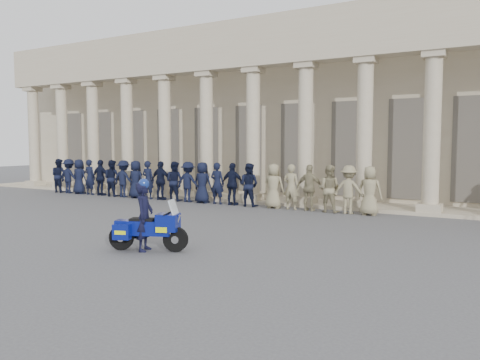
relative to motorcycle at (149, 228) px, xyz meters
name	(u,v)px	position (x,y,z in m)	size (l,w,h in m)	color
ground	(170,234)	(-0.97, 2.13, -0.59)	(90.00, 90.00, 0.00)	#4A4A4D
building	(327,114)	(-0.97, 16.88, 3.94)	(40.00, 12.50, 9.00)	tan
officer_rank	(181,182)	(-5.51, 8.90, 0.37)	(18.59, 0.73, 1.93)	black
motorcycle	(149,228)	(0.00, 0.00, 0.00)	(2.03, 1.20, 1.36)	black
rider	(144,215)	(-0.11, -0.04, 0.35)	(0.63, 0.77, 1.89)	black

